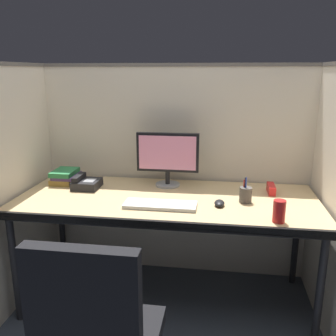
% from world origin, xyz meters
% --- Properties ---
extents(ground_plane, '(8.00, 8.00, 0.00)m').
position_xyz_m(ground_plane, '(0.00, 0.00, 0.00)').
color(ground_plane, '#383F4C').
extents(cubicle_partition_rear, '(2.21, 0.06, 1.57)m').
position_xyz_m(cubicle_partition_rear, '(0.00, 0.74, 0.79)').
color(cubicle_partition_rear, beige).
rests_on(cubicle_partition_rear, ground).
extents(cubicle_partition_left, '(0.06, 1.41, 1.57)m').
position_xyz_m(cubicle_partition_left, '(-0.99, 0.20, 0.79)').
color(cubicle_partition_left, beige).
rests_on(cubicle_partition_left, ground).
extents(cubicle_partition_right, '(0.06, 1.41, 1.57)m').
position_xyz_m(cubicle_partition_right, '(0.99, 0.20, 0.79)').
color(cubicle_partition_right, beige).
rests_on(cubicle_partition_right, ground).
extents(desk, '(1.90, 0.80, 0.74)m').
position_xyz_m(desk, '(0.00, 0.29, 0.69)').
color(desk, tan).
rests_on(desk, ground).
extents(monitor_center, '(0.43, 0.17, 0.37)m').
position_xyz_m(monitor_center, '(-0.03, 0.54, 0.96)').
color(monitor_center, gray).
rests_on(monitor_center, desk).
extents(keyboard_main, '(0.43, 0.15, 0.02)m').
position_xyz_m(keyboard_main, '(-0.01, 0.13, 0.75)').
color(keyboard_main, silver).
rests_on(keyboard_main, desk).
extents(computer_mouse, '(0.06, 0.10, 0.04)m').
position_xyz_m(computer_mouse, '(0.33, 0.19, 0.76)').
color(computer_mouse, black).
rests_on(computer_mouse, desk).
extents(pen_cup, '(0.08, 0.08, 0.16)m').
position_xyz_m(pen_cup, '(0.49, 0.28, 0.79)').
color(pen_cup, '#4C4742').
rests_on(pen_cup, desk).
extents(soda_can, '(0.07, 0.07, 0.12)m').
position_xyz_m(soda_can, '(0.65, -0.01, 0.80)').
color(soda_can, red).
rests_on(soda_can, desk).
extents(red_stapler, '(0.04, 0.15, 0.06)m').
position_xyz_m(red_stapler, '(0.67, 0.49, 0.77)').
color(red_stapler, red).
rests_on(red_stapler, desk).
extents(book_stack, '(0.16, 0.22, 0.10)m').
position_xyz_m(book_stack, '(-0.77, 0.50, 0.79)').
color(book_stack, olive).
rests_on(book_stack, desk).
extents(desk_phone, '(0.17, 0.19, 0.09)m').
position_xyz_m(desk_phone, '(-0.58, 0.41, 0.77)').
color(desk_phone, black).
rests_on(desk_phone, desk).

